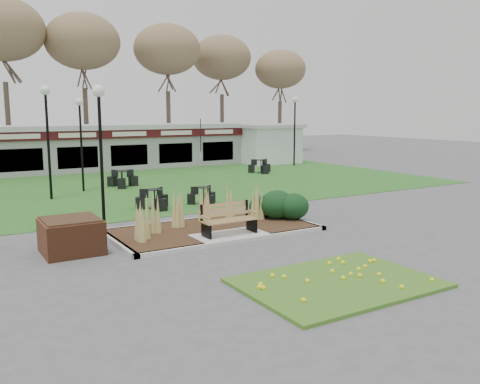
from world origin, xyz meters
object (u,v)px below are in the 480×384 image
lamp_post_mid_right (80,124)px  bistro_set_d (261,168)px  food_pavilion (72,148)px  lamp_post_near_right (100,125)px  brick_planter (71,235)px  park_bench (228,219)px  lamp_post_far_right (295,116)px  service_hut (268,143)px  lamp_post_far_left (47,117)px  bistro_set_a (155,202)px  bistro_set_b (122,181)px  bistro_set_c (204,198)px  patio_umbrella (201,147)px

lamp_post_mid_right → bistro_set_d: size_ratio=2.93×
food_pavilion → lamp_post_near_right: size_ratio=5.39×
brick_planter → lamp_post_mid_right: size_ratio=0.34×
park_bench → lamp_post_far_right: lamp_post_far_right is taller
park_bench → service_hut: size_ratio=0.39×
lamp_post_far_left → food_pavilion: bearing=72.2°
lamp_post_near_right → lamp_post_mid_right: 8.42m
food_pavilion → lamp_post_mid_right: (-1.47, -8.47, 1.71)m
lamp_post_far_left → bistro_set_a: size_ratio=3.40×
park_bench → bistro_set_b: park_bench is taller
lamp_post_far_left → bistro_set_a: (3.02, -4.32, -3.24)m
bistro_set_a → food_pavilion: bearing=89.2°
brick_planter → lamp_post_far_left: bearing=82.5°
service_hut → lamp_post_far_left: size_ratio=0.91×
bistro_set_c → patio_umbrella: bearing=63.8°
bistro_set_d → patio_umbrella: patio_umbrella is taller
lamp_post_far_left → patio_umbrella: size_ratio=2.19×
bistro_set_b → patio_umbrella: (7.45, 6.13, 1.08)m
bistro_set_b → park_bench: bearing=-92.7°
bistro_set_a → bistro_set_d: size_ratio=0.95×
park_bench → lamp_post_far_left: size_ratio=0.35×
lamp_post_far_left → bistro_set_b: size_ratio=3.16×
park_bench → bistro_set_c: bearing=70.4°
bistro_set_b → bistro_set_c: (1.34, -6.31, -0.04)m
food_pavilion → bistro_set_d: (9.69, -6.76, -1.19)m
food_pavilion → patio_umbrella: food_pavilion is taller
lamp_post_near_right → lamp_post_far_right: lamp_post_far_right is taller
bistro_set_a → patio_umbrella: patio_umbrella is taller
food_pavilion → patio_umbrella: (8.00, -1.96, -0.10)m
lamp_post_far_left → bistro_set_b: 5.29m
lamp_post_near_right → patio_umbrella: bearing=53.7°
bistro_set_a → lamp_post_far_left: bearing=125.0°
park_bench → bistro_set_b: 11.64m
brick_planter → service_hut: (17.90, 17.00, 0.97)m
lamp_post_near_right → bistro_set_d: size_ratio=3.06×
service_hut → bistro_set_d: service_hut is taller
bistro_set_d → lamp_post_far_right: bearing=28.6°
food_pavilion → patio_umbrella: size_ratio=11.18×
brick_planter → bistro_set_a: (4.21, 4.68, -0.20)m
service_hut → lamp_post_far_right: (0.50, -2.45, 2.01)m
park_bench → patio_umbrella: 19.49m
lamp_post_mid_right → bistro_set_b: bearing=10.5°
lamp_post_far_left → bistro_set_c: bearing=-41.1°
brick_planter → bistro_set_b: brick_planter is taller
lamp_post_far_right → patio_umbrella: lamp_post_far_right is taller
brick_planter → lamp_post_far_right: lamp_post_far_right is taller
lamp_post_near_right → lamp_post_mid_right: (1.42, 8.29, -0.14)m
service_hut → lamp_post_mid_right: 16.41m
bistro_set_a → patio_umbrella: bearing=56.4°
patio_umbrella → service_hut: bearing=0.0°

